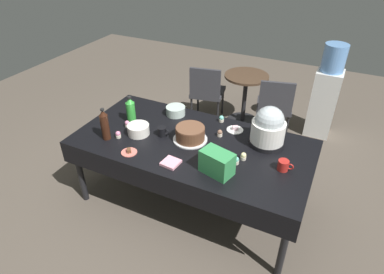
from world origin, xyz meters
TOP-DOWN VIEW (x-y plane):
  - ground at (0.00, 0.00)m, footprint 9.00×9.00m
  - potluck_table at (0.00, 0.00)m, footprint 2.20×1.10m
  - frosted_layer_cake at (-0.03, 0.02)m, footprint 0.32×0.32m
  - slow_cooker at (0.63, 0.26)m, footprint 0.32×0.32m
  - glass_salad_bowl at (-0.38, 0.38)m, footprint 0.20×0.20m
  - ceramic_snack_bowl at (-0.52, -0.11)m, footprint 0.21×0.21m
  - dessert_plate_white at (0.29, 0.36)m, footprint 0.16×0.16m
  - dessert_plate_coral at (-0.42, -0.40)m, footprint 0.14×0.14m
  - dessert_plate_cobalt at (0.27, -0.06)m, footprint 0.15×0.15m
  - cupcake_rose at (-0.66, -0.24)m, footprint 0.05×0.05m
  - cupcake_vanilla at (0.48, -0.14)m, footprint 0.05×0.05m
  - cupcake_mint at (-0.69, -0.05)m, footprint 0.05×0.05m
  - cupcake_berry at (0.20, 0.20)m, footprint 0.05×0.05m
  - cupcake_cocoa at (0.51, -0.05)m, footprint 0.05×0.05m
  - cupcake_lemon at (0.11, 0.46)m, footprint 0.05×0.05m
  - soda_bottle_cola at (-0.75, -0.30)m, footprint 0.08×0.08m
  - soda_bottle_lime_soda at (-0.71, 0.06)m, footprint 0.09×0.09m
  - coffee_mug_red at (0.85, -0.04)m, footprint 0.13×0.09m
  - coffee_mug_black at (-0.30, -0.03)m, footprint 0.13×0.09m
  - soda_carton at (0.38, -0.31)m, footprint 0.29×0.22m
  - paper_napkin_stack at (-0.01, -0.38)m, footprint 0.15×0.15m
  - maroon_chair_left at (-0.54, 1.57)m, footprint 0.52×0.52m
  - maroon_chair_right at (0.42, 1.57)m, footprint 0.53×0.53m
  - round_cafe_table at (-0.05, 1.79)m, footprint 0.60×0.60m
  - water_cooler at (0.97, 1.95)m, footprint 0.32×0.32m

SIDE VIEW (x-z plane):
  - ground at x=0.00m, z-range 0.00..0.00m
  - maroon_chair_left at x=-0.54m, z-range 0.07..0.92m
  - maroon_chair_right at x=0.42m, z-range 0.07..0.92m
  - round_cafe_table at x=-0.05m, z-range 0.14..0.86m
  - water_cooler at x=0.97m, z-range -0.03..1.21m
  - potluck_table at x=0.00m, z-range 0.31..1.06m
  - dessert_plate_coral at x=-0.42m, z-range 0.74..0.78m
  - dessert_plate_white at x=0.29m, z-range 0.74..0.78m
  - paper_napkin_stack at x=-0.01m, z-range 0.75..0.77m
  - dessert_plate_cobalt at x=0.27m, z-range 0.74..0.79m
  - cupcake_rose at x=-0.66m, z-range 0.75..0.82m
  - cupcake_vanilla at x=0.48m, z-range 0.75..0.82m
  - cupcake_mint at x=-0.69m, z-range 0.75..0.82m
  - cupcake_berry at x=0.20m, z-range 0.75..0.82m
  - cupcake_cocoa at x=0.51m, z-range 0.75..0.82m
  - cupcake_lemon at x=0.11m, z-range 0.75..0.82m
  - coffee_mug_black at x=-0.30m, z-range 0.75..0.84m
  - coffee_mug_red at x=0.85m, z-range 0.75..0.84m
  - glass_salad_bowl at x=-0.38m, z-range 0.75..0.84m
  - ceramic_snack_bowl at x=-0.52m, z-range 0.75..0.85m
  - frosted_layer_cake at x=-0.03m, z-range 0.75..0.89m
  - soda_carton at x=0.38m, z-range 0.75..0.95m
  - soda_bottle_lime_soda at x=-0.71m, z-range 0.74..1.02m
  - soda_bottle_cola at x=-0.75m, z-range 0.74..1.06m
  - slow_cooker at x=0.63m, z-range 0.74..1.12m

